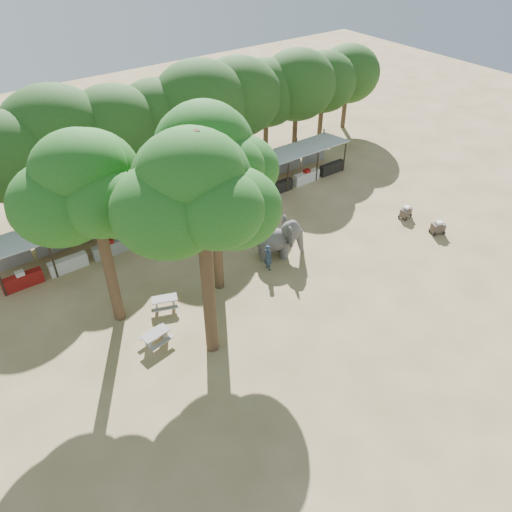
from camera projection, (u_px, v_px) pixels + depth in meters
ground at (323, 322)px, 27.74m from camera, size 100.00×100.00×0.00m
vendor_stalls at (195, 201)px, 35.99m from camera, size 28.00×2.99×2.80m
yard_tree_left at (87, 188)px, 23.18m from camera, size 7.10×6.90×11.02m
yard_tree_center at (196, 194)px, 20.75m from camera, size 7.10×6.90×12.04m
yard_tree_back at (208, 156)px, 25.15m from camera, size 7.10×6.90×11.36m
backdrop_trees at (156, 121)px, 36.74m from camera, size 46.46×5.95×8.33m
elephant at (279, 239)px, 32.00m from camera, size 3.40×2.70×2.55m
handler at (268, 257)px, 31.04m from camera, size 0.45×0.66×1.79m
picnic_table_near at (156, 336)px, 26.19m from camera, size 1.66×1.54×0.73m
picnic_table_far at (165, 301)px, 28.39m from camera, size 1.80×1.72×0.72m
cart_front at (438, 227)px, 34.50m from camera, size 1.15×0.97×0.96m
cart_back at (406, 212)px, 36.14m from camera, size 1.04×0.77×0.93m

